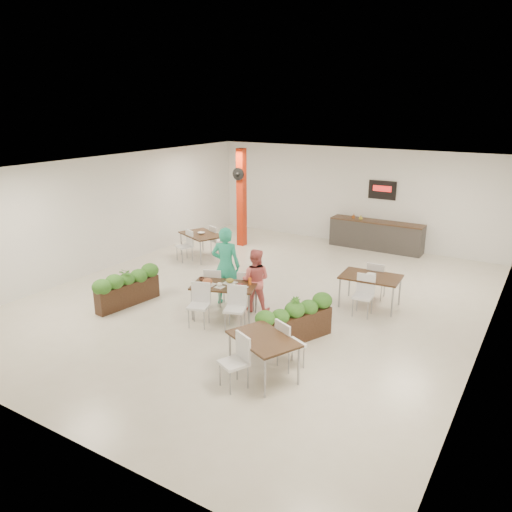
{
  "coord_description": "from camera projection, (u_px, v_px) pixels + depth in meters",
  "views": [
    {
      "loc": [
        5.84,
        -9.75,
        4.6
      ],
      "look_at": [
        -0.07,
        -0.09,
        1.1
      ],
      "focal_mm": 35.0,
      "sensor_mm": 36.0,
      "label": 1
    }
  ],
  "objects": [
    {
      "name": "diner_woman",
      "position": [
        255.0,
        280.0,
        11.33
      ],
      "size": [
        0.86,
        0.76,
        1.47
      ],
      "primitive_type": "imported",
      "rotation": [
        0.0,
        0.0,
        3.48
      ],
      "color": "#EC6B69",
      "rests_on": "ground"
    },
    {
      "name": "side_table_c",
      "position": [
        263.0,
        344.0,
        8.56
      ],
      "size": [
        1.44,
        1.65,
        0.92
      ],
      "rotation": [
        0.0,
        0.0,
        -0.43
      ],
      "color": "black",
      "rests_on": "ground"
    },
    {
      "name": "planter_right",
      "position": [
        295.0,
        320.0,
        9.84
      ],
      "size": [
        0.96,
        1.75,
        0.97
      ],
      "rotation": [
        0.0,
        0.0,
        1.18
      ],
      "color": "black",
      "rests_on": "ground"
    },
    {
      "name": "side_table_a",
      "position": [
        201.0,
        237.0,
        15.27
      ],
      "size": [
        1.59,
        1.66,
        0.92
      ],
      "rotation": [
        0.0,
        0.0,
        -0.4
      ],
      "color": "black",
      "rests_on": "ground"
    },
    {
      "name": "room_shell",
      "position": [
        260.0,
        218.0,
        11.62
      ],
      "size": [
        10.1,
        12.1,
        3.22
      ],
      "color": "white",
      "rests_on": "ground"
    },
    {
      "name": "ground",
      "position": [
        260.0,
        298.0,
        12.22
      ],
      "size": [
        12.0,
        12.0,
        0.0
      ],
      "primitive_type": "plane",
      "color": "beige",
      "rests_on": "ground"
    },
    {
      "name": "side_table_b",
      "position": [
        371.0,
        280.0,
        11.58
      ],
      "size": [
        1.4,
        1.65,
        0.92
      ],
      "rotation": [
        0.0,
        0.0,
        0.07
      ],
      "color": "black",
      "rests_on": "ground"
    },
    {
      "name": "diner_man",
      "position": [
        226.0,
        266.0,
        11.67
      ],
      "size": [
        0.79,
        0.65,
        1.87
      ],
      "primitive_type": "imported",
      "rotation": [
        0.0,
        0.0,
        3.48
      ],
      "color": "#28B087",
      "rests_on": "ground"
    },
    {
      "name": "service_counter",
      "position": [
        376.0,
        234.0,
        16.18
      ],
      "size": [
        3.0,
        0.64,
        2.2
      ],
      "color": "#322F2D",
      "rests_on": "ground"
    },
    {
      "name": "planter_left",
      "position": [
        127.0,
        285.0,
        11.69
      ],
      "size": [
        0.58,
        1.75,
        0.92
      ],
      "rotation": [
        0.0,
        0.0,
        1.44
      ],
      "color": "black",
      "rests_on": "ground"
    },
    {
      "name": "main_table",
      "position": [
        224.0,
        290.0,
        11.02
      ],
      "size": [
        1.68,
        1.93,
        0.92
      ],
      "rotation": [
        0.0,
        0.0,
        0.33
      ],
      "color": "black",
      "rests_on": "ground"
    },
    {
      "name": "red_column",
      "position": [
        241.0,
        197.0,
        16.32
      ],
      "size": [
        0.4,
        0.41,
        3.2
      ],
      "color": "#B3250B",
      "rests_on": "ground"
    }
  ]
}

